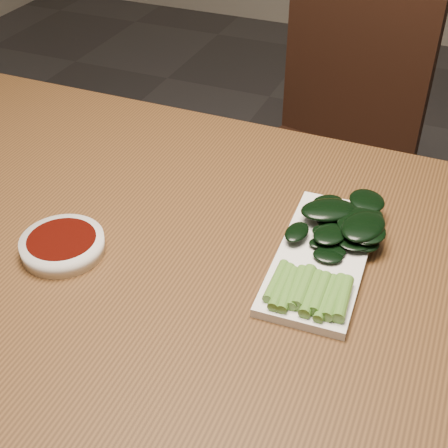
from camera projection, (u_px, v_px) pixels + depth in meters
table at (202, 283)px, 0.98m from camera, size 1.40×0.80×0.75m
chair_far at (330, 147)px, 1.69m from camera, size 0.47×0.47×0.89m
sauce_bowl at (63, 245)px, 0.92m from camera, size 0.12×0.12×0.03m
serving_plate at (322, 256)px, 0.91m from camera, size 0.14×0.30×0.01m
gai_lan at (338, 240)px, 0.91m from camera, size 0.16×0.31×0.03m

